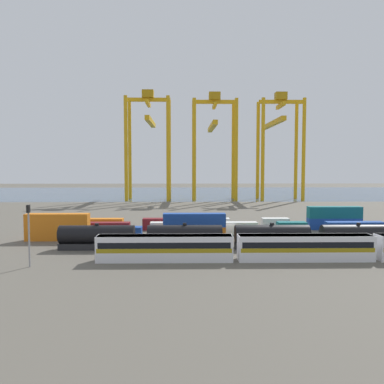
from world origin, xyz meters
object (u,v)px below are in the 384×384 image
object	(u,v)px
freight_tank_row	(272,236)
gantry_crane_central	(214,135)
shipping_container_17	(275,224)
gantry_crane_west	(149,134)
passenger_train	(305,246)
gantry_crane_east	(278,134)
signal_mast	(29,228)
shipping_container_16	(216,224)
shipping_container_7	(165,228)

from	to	relation	value
freight_tank_row	gantry_crane_central	world-z (taller)	gantry_crane_central
freight_tank_row	gantry_crane_central	distance (m)	107.84
shipping_container_17	gantry_crane_west	xyz separation A→B (m)	(-36.31, 83.33, 27.30)
passenger_train	gantry_crane_central	xyz separation A→B (m)	(-5.65, 113.34, 25.80)
passenger_train	shipping_container_17	bearing A→B (deg)	85.62
gantry_crane_west	shipping_container_17	bearing A→B (deg)	-66.45
freight_tank_row	gantry_crane_east	distance (m)	111.45
freight_tank_row	gantry_crane_west	world-z (taller)	gantry_crane_west
freight_tank_row	gantry_crane_east	world-z (taller)	gantry_crane_east
signal_mast	shipping_container_17	size ratio (longest dim) A/B	1.47
shipping_container_16	shipping_container_17	size ratio (longest dim) A/B	1.00
shipping_container_17	freight_tank_row	bearing A→B (deg)	-104.62
gantry_crane_central	shipping_container_7	bearing A→B (deg)	-100.62
shipping_container_7	signal_mast	bearing A→B (deg)	-124.12
signal_mast	shipping_container_16	xyz separation A→B (m)	(29.15, 32.54, -4.36)
gantry_crane_east	signal_mast	bearing A→B (deg)	-118.37
freight_tank_row	signal_mast	bearing A→B (deg)	-162.32
shipping_container_16	freight_tank_row	bearing A→B (deg)	-68.49
shipping_container_7	freight_tank_row	bearing A→B (deg)	-36.73
shipping_container_16	gantry_crane_east	distance (m)	95.07
shipping_container_17	gantry_crane_west	size ratio (longest dim) A/B	0.13
passenger_train	gantry_crane_west	xyz separation A→B (m)	(-34.07, 112.64, 26.45)
freight_tank_row	shipping_container_16	bearing A→B (deg)	111.51
shipping_container_16	gantry_crane_central	distance (m)	88.33
passenger_train	signal_mast	world-z (taller)	signal_mast
gantry_crane_east	gantry_crane_west	bearing A→B (deg)	-178.84
shipping_container_7	shipping_container_16	bearing A→B (deg)	28.67
shipping_container_16	shipping_container_17	world-z (taller)	same
signal_mast	shipping_container_17	xyz separation A→B (m)	(42.68, 32.54, -4.36)
freight_tank_row	gantry_crane_west	xyz separation A→B (m)	(-30.92, 103.98, 26.44)
gantry_crane_west	shipping_container_16	bearing A→B (deg)	-74.71
signal_mast	gantry_crane_east	size ratio (longest dim) A/B	0.19
freight_tank_row	shipping_container_16	xyz separation A→B (m)	(-8.14, 20.65, -0.85)
passenger_train	gantry_crane_west	distance (m)	120.62
shipping_container_7	gantry_crane_east	xyz separation A→B (m)	(45.33, 90.65, 27.22)
shipping_container_17	passenger_train	bearing A→B (deg)	-94.38
shipping_container_16	gantry_crane_east	xyz separation A→B (m)	(34.05, 84.48, 27.22)
passenger_train	gantry_crane_west	bearing A→B (deg)	106.83
freight_tank_row	shipping_container_17	world-z (taller)	freight_tank_row
gantry_crane_east	passenger_train	bearing A→B (deg)	-101.31
shipping_container_7	gantry_crane_east	world-z (taller)	gantry_crane_east
shipping_container_7	shipping_container_17	size ratio (longest dim) A/B	1.00
gantry_crane_west	gantry_crane_east	xyz separation A→B (m)	(56.84, 1.16, -0.08)
passenger_train	gantry_crane_west	size ratio (longest dim) A/B	1.35
passenger_train	gantry_crane_central	world-z (taller)	gantry_crane_central
signal_mast	gantry_crane_east	xyz separation A→B (m)	(63.20, 117.03, 22.86)
shipping_container_7	shipping_container_16	xyz separation A→B (m)	(11.28, 6.17, 0.00)
passenger_train	gantry_crane_central	distance (m)	116.37
freight_tank_row	signal_mast	distance (m)	39.29
signal_mast	gantry_crane_east	world-z (taller)	gantry_crane_east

